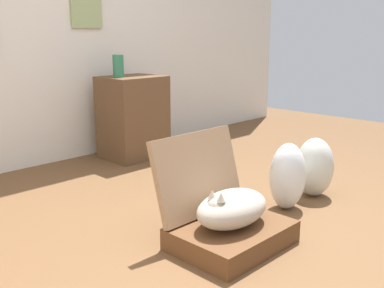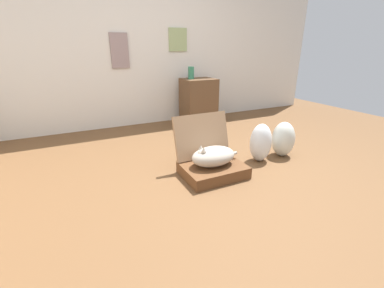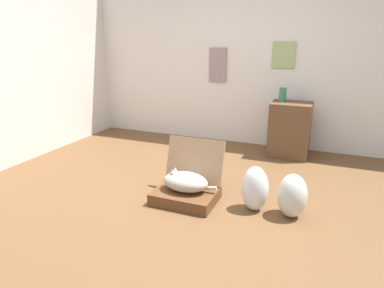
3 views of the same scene
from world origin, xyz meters
name	(u,v)px [view 3 (image 3 of 3)]	position (x,y,z in m)	size (l,w,h in m)	color
ground_plane	(188,207)	(0.00, 0.00, 0.00)	(7.68, 7.68, 0.00)	brown
wall_back	(250,53)	(0.00, 2.26, 1.30)	(6.40, 0.15, 2.60)	silver
wall_left	(20,56)	(-2.46, 0.55, 1.30)	(0.12, 4.80, 2.60)	silver
suitcase_base	(186,196)	(-0.07, 0.10, 0.06)	(0.59, 0.45, 0.11)	brown
suitcase_lid	(195,161)	(-0.07, 0.35, 0.34)	(0.59, 0.45, 0.04)	#9B7756
cat	(185,181)	(-0.07, 0.11, 0.21)	(0.52, 0.28, 0.21)	#B2A899
plastic_bag_white	(255,189)	(0.58, 0.19, 0.21)	(0.24, 0.21, 0.42)	silver
plastic_bag_clear	(292,196)	(0.90, 0.19, 0.20)	(0.25, 0.25, 0.40)	silver
side_table	(290,130)	(0.67, 1.85, 0.36)	(0.51, 0.43, 0.72)	brown
vase_tall	(283,95)	(0.55, 1.86, 0.81)	(0.09, 0.09, 0.19)	#2D7051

